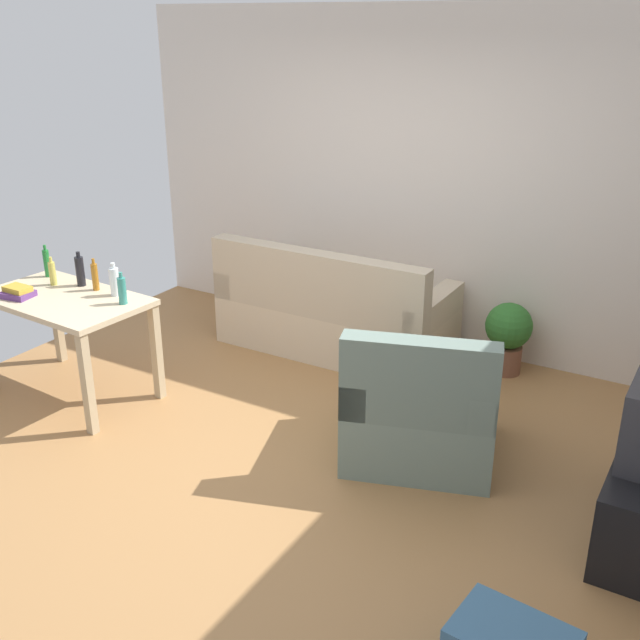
{
  "coord_description": "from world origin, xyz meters",
  "views": [
    {
      "loc": [
        2.4,
        -3.39,
        2.58
      ],
      "look_at": [
        0.1,
        0.5,
        0.75
      ],
      "focal_mm": 41.89,
      "sensor_mm": 36.0,
      "label": 1
    }
  ],
  "objects_px": {
    "couch": "(333,315)",
    "bottle_dark": "(80,271)",
    "bottle_clear": "(115,281)",
    "bottle_squat": "(52,273)",
    "potted_plant": "(508,333)",
    "bottle_tall": "(122,290)",
    "bottle_green": "(47,263)",
    "book_stack": "(18,292)",
    "desk": "(65,311)",
    "armchair": "(421,411)",
    "bottle_amber": "(95,276)"
  },
  "relations": [
    {
      "from": "potted_plant",
      "to": "bottle_dark",
      "type": "bearing_deg",
      "value": -147.3
    },
    {
      "from": "bottle_green",
      "to": "book_stack",
      "type": "relative_size",
      "value": 1.08
    },
    {
      "from": "couch",
      "to": "bottle_tall",
      "type": "relative_size",
      "value": 8.32
    },
    {
      "from": "armchair",
      "to": "bottle_dark",
      "type": "relative_size",
      "value": 4.34
    },
    {
      "from": "armchair",
      "to": "book_stack",
      "type": "relative_size",
      "value": 4.87
    },
    {
      "from": "armchair",
      "to": "bottle_green",
      "type": "height_order",
      "value": "bottle_green"
    },
    {
      "from": "potted_plant",
      "to": "bottle_squat",
      "type": "xyz_separation_m",
      "value": [
        -2.89,
        -1.82,
        0.52
      ]
    },
    {
      "from": "bottle_tall",
      "to": "bottle_clear",
      "type": "bearing_deg",
      "value": 149.94
    },
    {
      "from": "bottle_green",
      "to": "bottle_dark",
      "type": "height_order",
      "value": "bottle_dark"
    },
    {
      "from": "bottle_amber",
      "to": "bottle_clear",
      "type": "bearing_deg",
      "value": -2.79
    },
    {
      "from": "couch",
      "to": "bottle_amber",
      "type": "height_order",
      "value": "bottle_amber"
    },
    {
      "from": "potted_plant",
      "to": "bottle_tall",
      "type": "bearing_deg",
      "value": -139.43
    },
    {
      "from": "bottle_tall",
      "to": "desk",
      "type": "bearing_deg",
      "value": -165.99
    },
    {
      "from": "bottle_tall",
      "to": "bottle_dark",
      "type": "bearing_deg",
      "value": 167.26
    },
    {
      "from": "bottle_green",
      "to": "bottle_dark",
      "type": "bearing_deg",
      "value": -2.9
    },
    {
      "from": "bottle_squat",
      "to": "bottle_clear",
      "type": "distance_m",
      "value": 0.56
    },
    {
      "from": "couch",
      "to": "bottle_amber",
      "type": "relative_size",
      "value": 7.99
    },
    {
      "from": "couch",
      "to": "bottle_clear",
      "type": "bearing_deg",
      "value": 56.69
    },
    {
      "from": "bottle_green",
      "to": "book_stack",
      "type": "distance_m",
      "value": 0.46
    },
    {
      "from": "bottle_dark",
      "to": "couch",
      "type": "bearing_deg",
      "value": 47.13
    },
    {
      "from": "bottle_clear",
      "to": "bottle_squat",
      "type": "bearing_deg",
      "value": -173.09
    },
    {
      "from": "bottle_dark",
      "to": "desk",
      "type": "bearing_deg",
      "value": -73.34
    },
    {
      "from": "desk",
      "to": "armchair",
      "type": "relative_size",
      "value": 1.11
    },
    {
      "from": "potted_plant",
      "to": "desk",
      "type": "bearing_deg",
      "value": -143.16
    },
    {
      "from": "potted_plant",
      "to": "bottle_clear",
      "type": "xyz_separation_m",
      "value": [
        -2.33,
        -1.76,
        0.53
      ]
    },
    {
      "from": "potted_plant",
      "to": "bottle_amber",
      "type": "bearing_deg",
      "value": -145.4
    },
    {
      "from": "potted_plant",
      "to": "armchair",
      "type": "relative_size",
      "value": 0.51
    },
    {
      "from": "desk",
      "to": "armchair",
      "type": "height_order",
      "value": "armchair"
    },
    {
      "from": "bottle_squat",
      "to": "bottle_amber",
      "type": "height_order",
      "value": "bottle_amber"
    },
    {
      "from": "bottle_green",
      "to": "bottle_dark",
      "type": "xyz_separation_m",
      "value": [
        0.38,
        -0.02,
        0.0
      ]
    },
    {
      "from": "bottle_amber",
      "to": "desk",
      "type": "bearing_deg",
      "value": -113.18
    },
    {
      "from": "bottle_dark",
      "to": "bottle_clear",
      "type": "height_order",
      "value": "bottle_dark"
    },
    {
      "from": "desk",
      "to": "bottle_green",
      "type": "height_order",
      "value": "bottle_green"
    },
    {
      "from": "couch",
      "to": "bottle_dark",
      "type": "bearing_deg",
      "value": 47.13
    },
    {
      "from": "book_stack",
      "to": "bottle_squat",
      "type": "bearing_deg",
      "value": 88.62
    },
    {
      "from": "armchair",
      "to": "bottle_tall",
      "type": "height_order",
      "value": "bottle_tall"
    },
    {
      "from": "potted_plant",
      "to": "bottle_amber",
      "type": "height_order",
      "value": "bottle_amber"
    },
    {
      "from": "bottle_clear",
      "to": "bottle_tall",
      "type": "bearing_deg",
      "value": -30.06
    },
    {
      "from": "bottle_green",
      "to": "bottle_clear",
      "type": "height_order",
      "value": "bottle_green"
    },
    {
      "from": "bottle_green",
      "to": "bottle_amber",
      "type": "distance_m",
      "value": 0.54
    },
    {
      "from": "bottle_squat",
      "to": "bottle_dark",
      "type": "height_order",
      "value": "bottle_dark"
    },
    {
      "from": "bottle_amber",
      "to": "bottle_tall",
      "type": "xyz_separation_m",
      "value": [
        0.37,
        -0.11,
        -0.0
      ]
    },
    {
      "from": "bottle_clear",
      "to": "book_stack",
      "type": "bearing_deg",
      "value": -146.23
    },
    {
      "from": "couch",
      "to": "bottle_tall",
      "type": "height_order",
      "value": "bottle_tall"
    },
    {
      "from": "bottle_squat",
      "to": "bottle_clear",
      "type": "height_order",
      "value": "bottle_clear"
    },
    {
      "from": "potted_plant",
      "to": "armchair",
      "type": "height_order",
      "value": "armchair"
    },
    {
      "from": "desk",
      "to": "bottle_amber",
      "type": "distance_m",
      "value": 0.32
    },
    {
      "from": "armchair",
      "to": "bottle_green",
      "type": "distance_m",
      "value": 3.04
    },
    {
      "from": "bottle_dark",
      "to": "bottle_amber",
      "type": "bearing_deg",
      "value": -5.15
    },
    {
      "from": "bottle_clear",
      "to": "potted_plant",
      "type": "bearing_deg",
      "value": 37.02
    }
  ]
}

